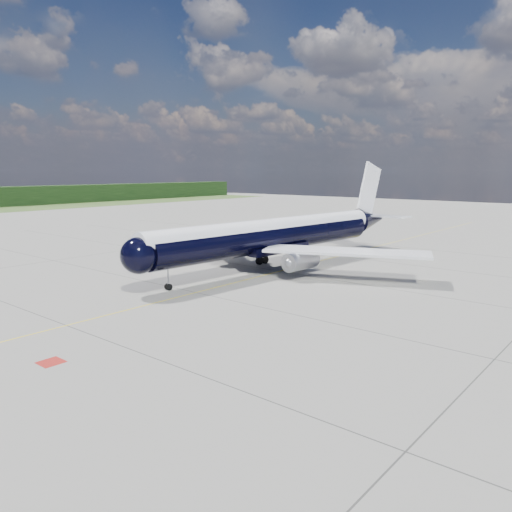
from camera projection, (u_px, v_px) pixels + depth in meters
name	position (u px, v px, depth m)	size (l,w,h in m)	color
ground	(302.00, 266.00, 68.68)	(320.00, 320.00, 0.00)	gray
taxiway_centerline	(280.00, 271.00, 64.89)	(0.16, 160.00, 0.01)	yellow
red_marking	(51.00, 362.00, 34.10)	(1.60, 1.60, 0.01)	maroon
main_airliner	(279.00, 235.00, 66.69)	(40.81, 49.84, 14.39)	black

